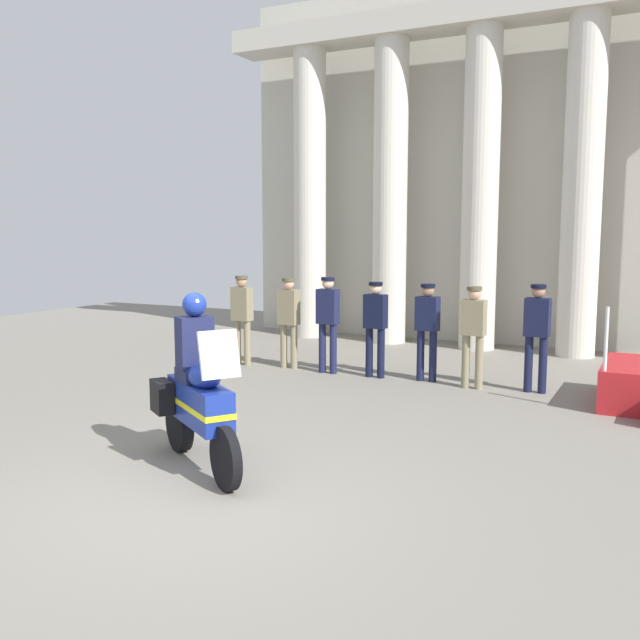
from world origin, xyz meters
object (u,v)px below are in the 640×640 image
(officer_in_row_0, at_px, (242,313))
(officer_in_row_4, at_px, (427,324))
(officer_in_row_2, at_px, (328,317))
(officer_in_row_1, at_px, (289,315))
(officer_in_row_5, at_px, (473,329))
(briefcase_on_ground, at_px, (223,353))
(officer_in_row_3, at_px, (375,321))
(motorcycle_with_rider, at_px, (197,395))
(officer_in_row_6, at_px, (537,329))

(officer_in_row_0, relative_size, officer_in_row_4, 1.02)
(officer_in_row_2, bearing_deg, officer_in_row_0, 3.91)
(officer_in_row_1, height_order, officer_in_row_5, officer_in_row_1)
(officer_in_row_5, xyz_separation_m, briefcase_on_ground, (-4.93, 0.08, -0.80))
(officer_in_row_3, bearing_deg, officer_in_row_5, -179.57)
(officer_in_row_2, xyz_separation_m, officer_in_row_3, (0.91, 0.03, -0.04))
(officer_in_row_4, relative_size, motorcycle_with_rider, 0.88)
(officer_in_row_0, relative_size, motorcycle_with_rider, 0.90)
(officer_in_row_1, distance_m, briefcase_on_ground, 1.64)
(officer_in_row_1, bearing_deg, motorcycle_with_rider, 112.79)
(officer_in_row_1, bearing_deg, officer_in_row_4, -176.11)
(officer_in_row_4, height_order, motorcycle_with_rider, motorcycle_with_rider)
(officer_in_row_3, bearing_deg, motorcycle_with_rider, 94.46)
(officer_in_row_2, bearing_deg, officer_in_row_4, -172.57)
(motorcycle_with_rider, bearing_deg, officer_in_row_6, 97.66)
(officer_in_row_0, bearing_deg, motorcycle_with_rider, 121.93)
(motorcycle_with_rider, bearing_deg, officer_in_row_3, 125.00)
(officer_in_row_3, height_order, motorcycle_with_rider, motorcycle_with_rider)
(officer_in_row_2, height_order, officer_in_row_5, officer_in_row_2)
(officer_in_row_0, distance_m, officer_in_row_5, 4.47)
(officer_in_row_1, xyz_separation_m, motorcycle_with_rider, (1.87, -5.31, -0.20))
(officer_in_row_5, bearing_deg, officer_in_row_4, -9.34)
(officer_in_row_3, xyz_separation_m, officer_in_row_5, (1.74, -0.09, -0.01))
(officer_in_row_3, height_order, officer_in_row_6, officer_in_row_6)
(officer_in_row_1, bearing_deg, officer_in_row_3, -179.04)
(motorcycle_with_rider, xyz_separation_m, briefcase_on_ground, (-3.29, 5.22, -0.61))
(officer_in_row_6, xyz_separation_m, briefcase_on_ground, (-5.90, -0.08, -0.84))
(officer_in_row_2, distance_m, officer_in_row_6, 3.62)
(officer_in_row_2, bearing_deg, officer_in_row_3, -174.75)
(officer_in_row_3, xyz_separation_m, officer_in_row_6, (2.71, 0.06, 0.03))
(officer_in_row_1, bearing_deg, officer_in_row_0, 10.64)
(officer_in_row_3, xyz_separation_m, officer_in_row_4, (0.91, 0.10, -0.00))
(officer_in_row_1, relative_size, officer_in_row_5, 1.01)
(officer_in_row_1, relative_size, motorcycle_with_rider, 0.89)
(officer_in_row_5, height_order, motorcycle_with_rider, motorcycle_with_rider)
(officer_in_row_3, height_order, officer_in_row_5, officer_in_row_3)
(officer_in_row_1, relative_size, officer_in_row_4, 1.01)
(officer_in_row_6, height_order, motorcycle_with_rider, motorcycle_with_rider)
(officer_in_row_0, relative_size, officer_in_row_1, 1.01)
(officer_in_row_4, relative_size, officer_in_row_6, 0.97)
(officer_in_row_2, distance_m, officer_in_row_4, 1.82)
(officer_in_row_0, xyz_separation_m, motorcycle_with_rider, (2.82, -5.19, -0.21))
(officer_in_row_0, distance_m, officer_in_row_6, 5.44)
(officer_in_row_2, distance_m, motorcycle_with_rider, 5.31)
(officer_in_row_3, bearing_deg, officer_in_row_1, 0.96)
(briefcase_on_ground, bearing_deg, officer_in_row_2, -0.35)
(officer_in_row_5, distance_m, officer_in_row_6, 0.98)
(officer_in_row_2, relative_size, briefcase_on_ground, 4.82)
(officer_in_row_4, distance_m, motorcycle_with_rider, 5.40)
(officer_in_row_1, xyz_separation_m, officer_in_row_5, (3.51, -0.17, -0.01))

